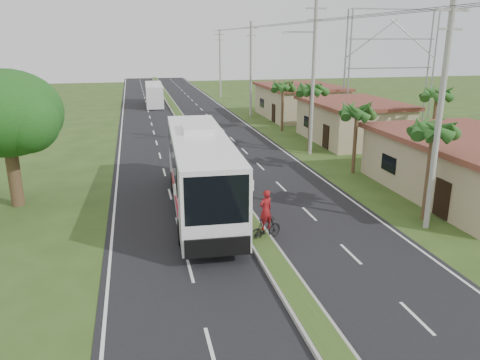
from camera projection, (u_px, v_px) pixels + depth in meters
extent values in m
plane|color=#2F4619|center=(274.00, 263.00, 19.59)|extent=(180.00, 180.00, 0.00)
cube|color=black|center=(203.00, 153.00, 38.26)|extent=(14.00, 160.00, 0.02)
cube|color=gray|center=(203.00, 152.00, 38.23)|extent=(1.20, 160.00, 0.17)
cube|color=#2F4619|center=(203.00, 151.00, 38.21)|extent=(0.95, 160.00, 0.02)
cube|color=silver|center=(119.00, 158.00, 36.84)|extent=(0.12, 160.00, 0.01)
cube|color=silver|center=(281.00, 150.00, 39.68)|extent=(0.12, 160.00, 0.01)
cube|color=tan|center=(471.00, 169.00, 27.70)|extent=(8.00, 12.00, 3.20)
cube|color=maroon|center=(476.00, 140.00, 27.19)|extent=(8.60, 12.60, 0.32)
cube|color=tan|center=(352.00, 123.00, 42.62)|extent=(7.00, 10.00, 3.35)
cube|color=maroon|center=(353.00, 103.00, 42.09)|extent=(7.60, 10.60, 0.32)
cube|color=tan|center=(299.00, 103.00, 55.67)|extent=(8.00, 11.00, 3.50)
cube|color=maroon|center=(300.00, 86.00, 55.11)|extent=(8.60, 11.60, 0.32)
cylinder|color=#473321|center=(428.00, 173.00, 23.58)|extent=(0.26, 0.26, 5.00)
cylinder|color=#473321|center=(355.00, 141.00, 32.12)|extent=(0.26, 0.26, 4.60)
cylinder|color=#473321|center=(310.00, 119.00, 38.42)|extent=(0.26, 0.26, 5.40)
cylinder|color=#473321|center=(282.00, 107.00, 47.01)|extent=(0.26, 0.26, 4.80)
cylinder|color=#473321|center=(433.00, 124.00, 36.55)|extent=(0.26, 0.26, 5.20)
cylinder|color=#473321|center=(14.00, 171.00, 25.80)|extent=(0.70, 0.70, 4.00)
ellipsoid|color=#1A4312|center=(5.00, 113.00, 24.88)|extent=(6.00, 6.00, 4.68)
sphere|color=#1A4312|center=(26.00, 121.00, 24.29)|extent=(3.40, 3.40, 3.40)
cylinder|color=gray|center=(439.00, 117.00, 21.67)|extent=(0.28, 0.28, 11.00)
cube|color=gray|center=(453.00, 10.00, 20.32)|extent=(1.60, 0.12, 0.12)
cube|color=gray|center=(450.00, 29.00, 20.55)|extent=(1.20, 0.10, 0.10)
cylinder|color=gray|center=(313.00, 79.00, 36.47)|extent=(0.28, 0.28, 12.00)
cube|color=gray|center=(316.00, 8.00, 34.97)|extent=(1.60, 0.12, 0.12)
cube|color=gray|center=(316.00, 20.00, 35.20)|extent=(1.20, 0.10, 0.10)
cube|color=gray|center=(300.00, 32.00, 35.20)|extent=(2.40, 0.10, 0.10)
cylinder|color=gray|center=(251.00, 70.00, 55.28)|extent=(0.28, 0.28, 11.00)
cube|color=gray|center=(251.00, 28.00, 53.93)|extent=(1.60, 0.12, 0.12)
cube|color=gray|center=(251.00, 35.00, 54.16)|extent=(1.20, 0.10, 0.10)
cylinder|color=gray|center=(220.00, 64.00, 74.03)|extent=(0.28, 0.28, 10.50)
cube|color=gray|center=(220.00, 34.00, 72.75)|extent=(1.60, 0.12, 0.12)
cube|color=gray|center=(220.00, 40.00, 72.98)|extent=(1.20, 0.10, 0.10)
cylinder|color=gray|center=(349.00, 69.00, 49.01)|extent=(0.18, 0.18, 12.00)
cylinder|color=gray|center=(434.00, 68.00, 51.13)|extent=(0.18, 0.18, 12.00)
cylinder|color=gray|center=(345.00, 68.00, 49.94)|extent=(0.18, 0.18, 12.00)
cylinder|color=gray|center=(428.00, 67.00, 52.06)|extent=(0.18, 0.18, 12.00)
cube|color=gray|center=(390.00, 68.00, 50.53)|extent=(10.00, 0.14, 0.14)
cube|color=gray|center=(392.00, 39.00, 49.67)|extent=(10.00, 0.14, 0.14)
cube|color=gray|center=(395.00, 9.00, 48.80)|extent=(10.00, 0.14, 0.14)
cube|color=white|center=(200.00, 169.00, 24.99)|extent=(3.48, 13.88, 3.61)
cube|color=black|center=(199.00, 152.00, 25.41)|extent=(3.41, 11.13, 1.45)
cube|color=black|center=(217.00, 200.00, 18.40)|extent=(2.58, 0.26, 2.02)
cube|color=red|center=(203.00, 190.00, 23.90)|extent=(3.18, 6.09, 0.63)
cube|color=#FF9D15|center=(200.00, 185.00, 25.61)|extent=(3.07, 3.57, 0.29)
cube|color=white|center=(197.00, 128.00, 25.72)|extent=(1.73, 2.82, 0.32)
cylinder|color=black|center=(182.00, 232.00, 21.16)|extent=(0.42, 1.21, 1.19)
cylinder|color=black|center=(238.00, 228.00, 21.60)|extent=(0.42, 1.21, 1.19)
cylinder|color=black|center=(174.00, 181.00, 28.73)|extent=(0.42, 1.21, 1.19)
cylinder|color=black|center=(216.00, 179.00, 29.17)|extent=(0.42, 1.21, 1.19)
cube|color=white|center=(154.00, 94.00, 65.80)|extent=(2.50, 10.36, 2.87)
cube|color=black|center=(154.00, 88.00, 65.97)|extent=(2.48, 7.67, 0.97)
cube|color=#FB5719|center=(154.00, 99.00, 65.11)|extent=(2.41, 4.98, 0.31)
cylinder|color=black|center=(148.00, 107.00, 61.94)|extent=(0.29, 0.87, 0.86)
cylinder|color=black|center=(163.00, 106.00, 62.32)|extent=(0.29, 0.87, 0.86)
cylinder|color=black|center=(147.00, 99.00, 69.51)|extent=(0.29, 0.87, 0.86)
cylinder|color=black|center=(161.00, 99.00, 69.89)|extent=(0.29, 0.87, 0.86)
imported|color=black|center=(265.00, 229.00, 21.63)|extent=(1.86, 1.22, 1.09)
imported|color=maroon|center=(266.00, 210.00, 21.36)|extent=(0.82, 0.70, 1.90)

